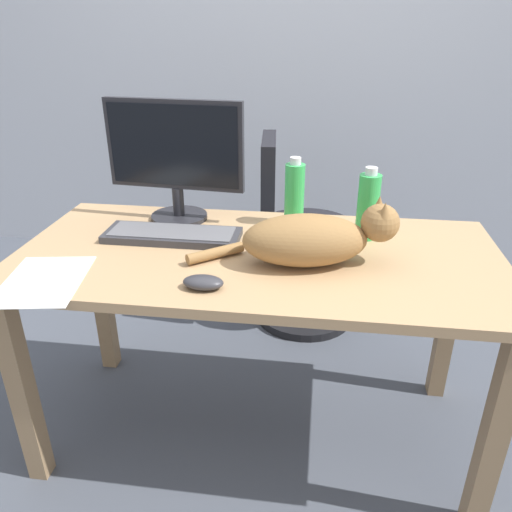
{
  "coord_description": "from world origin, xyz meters",
  "views": [
    {
      "loc": [
        0.18,
        -1.38,
        1.37
      ],
      "look_at": [
        0.01,
        -0.15,
        0.78
      ],
      "focal_mm": 34.97,
      "sensor_mm": 36.0,
      "label": 1
    }
  ],
  "objects_px": {
    "office_chair": "(296,246)",
    "spray_bottle": "(294,194)",
    "water_bottle": "(368,206)",
    "cat": "(313,238)",
    "computer_mouse": "(203,282)",
    "keyboard": "(173,235)",
    "monitor": "(175,156)"
  },
  "relations": [
    {
      "from": "office_chair",
      "to": "keyboard",
      "type": "height_order",
      "value": "office_chair"
    },
    {
      "from": "keyboard",
      "to": "office_chair",
      "type": "bearing_deg",
      "value": 63.18
    },
    {
      "from": "water_bottle",
      "to": "keyboard",
      "type": "bearing_deg",
      "value": -171.27
    },
    {
      "from": "office_chair",
      "to": "monitor",
      "type": "relative_size",
      "value": 1.87
    },
    {
      "from": "keyboard",
      "to": "spray_bottle",
      "type": "distance_m",
      "value": 0.43
    },
    {
      "from": "office_chair",
      "to": "keyboard",
      "type": "distance_m",
      "value": 0.89
    },
    {
      "from": "office_chair",
      "to": "spray_bottle",
      "type": "xyz_separation_m",
      "value": [
        0.01,
        -0.55,
        0.44
      ]
    },
    {
      "from": "monitor",
      "to": "spray_bottle",
      "type": "bearing_deg",
      "value": 0.5
    },
    {
      "from": "office_chair",
      "to": "cat",
      "type": "relative_size",
      "value": 1.48
    },
    {
      "from": "computer_mouse",
      "to": "spray_bottle",
      "type": "relative_size",
      "value": 0.47
    },
    {
      "from": "cat",
      "to": "office_chair",
      "type": "bearing_deg",
      "value": 95.75
    },
    {
      "from": "office_chair",
      "to": "water_bottle",
      "type": "bearing_deg",
      "value": -68.3
    },
    {
      "from": "cat",
      "to": "water_bottle",
      "type": "height_order",
      "value": "water_bottle"
    },
    {
      "from": "monitor",
      "to": "cat",
      "type": "distance_m",
      "value": 0.59
    },
    {
      "from": "cat",
      "to": "spray_bottle",
      "type": "bearing_deg",
      "value": 103.6
    },
    {
      "from": "water_bottle",
      "to": "spray_bottle",
      "type": "xyz_separation_m",
      "value": [
        -0.24,
        0.09,
        0.0
      ]
    },
    {
      "from": "office_chair",
      "to": "cat",
      "type": "height_order",
      "value": "cat"
    },
    {
      "from": "monitor",
      "to": "cat",
      "type": "bearing_deg",
      "value": -31.85
    },
    {
      "from": "computer_mouse",
      "to": "spray_bottle",
      "type": "xyz_separation_m",
      "value": [
        0.21,
        0.49,
        0.09
      ]
    },
    {
      "from": "office_chair",
      "to": "computer_mouse",
      "type": "relative_size",
      "value": 8.19
    },
    {
      "from": "office_chair",
      "to": "water_bottle",
      "type": "relative_size",
      "value": 3.83
    },
    {
      "from": "keyboard",
      "to": "computer_mouse",
      "type": "relative_size",
      "value": 4.0
    },
    {
      "from": "spray_bottle",
      "to": "monitor",
      "type": "bearing_deg",
      "value": -179.5
    },
    {
      "from": "computer_mouse",
      "to": "water_bottle",
      "type": "relative_size",
      "value": 0.47
    },
    {
      "from": "keyboard",
      "to": "spray_bottle",
      "type": "relative_size",
      "value": 1.86
    },
    {
      "from": "cat",
      "to": "computer_mouse",
      "type": "bearing_deg",
      "value": -145.96
    },
    {
      "from": "office_chair",
      "to": "monitor",
      "type": "distance_m",
      "value": 0.88
    },
    {
      "from": "office_chair",
      "to": "spray_bottle",
      "type": "relative_size",
      "value": 3.81
    },
    {
      "from": "keyboard",
      "to": "cat",
      "type": "distance_m",
      "value": 0.48
    },
    {
      "from": "cat",
      "to": "spray_bottle",
      "type": "relative_size",
      "value": 2.57
    },
    {
      "from": "office_chair",
      "to": "spray_bottle",
      "type": "distance_m",
      "value": 0.71
    },
    {
      "from": "keyboard",
      "to": "water_bottle",
      "type": "relative_size",
      "value": 1.87
    }
  ]
}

